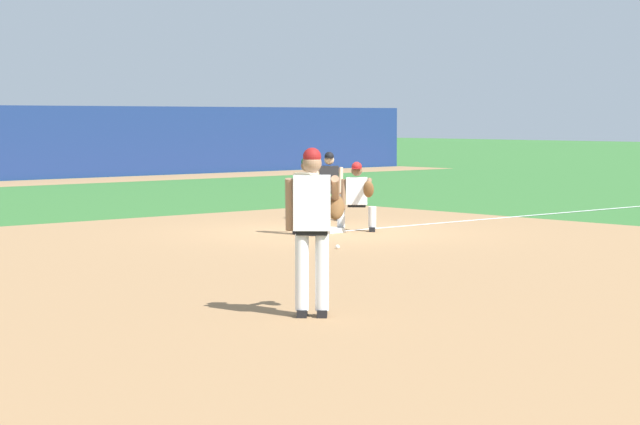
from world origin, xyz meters
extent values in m
plane|color=#336B2D|center=(0.00, 0.00, 0.00)|extent=(160.00, 160.00, 0.00)
cube|color=#9E754C|center=(-3.48, -3.64, 0.00)|extent=(18.00, 18.00, 0.01)
cube|color=white|center=(8.93, 0.00, 0.01)|extent=(17.87, 0.10, 0.00)
cube|color=white|center=(0.00, 0.00, 0.04)|extent=(0.38, 0.38, 0.09)
sphere|color=white|center=(-1.93, -2.26, 0.04)|extent=(0.07, 0.07, 0.07)
cube|color=black|center=(-7.02, -7.17, 0.04)|extent=(0.26, 0.26, 0.09)
cylinder|color=white|center=(-7.04, -7.20, 0.50)|extent=(0.15, 0.15, 0.84)
cube|color=black|center=(-6.86, -7.33, 0.04)|extent=(0.26, 0.26, 0.09)
cylinder|color=white|center=(-6.88, -7.35, 0.50)|extent=(0.15, 0.15, 0.84)
cube|color=black|center=(-6.96, -7.28, 0.94)|extent=(0.38, 0.38, 0.06)
cube|color=white|center=(-6.96, -7.28, 1.26)|extent=(0.45, 0.45, 0.60)
sphere|color=#9E7051|center=(-6.95, -7.26, 1.69)|extent=(0.21, 0.21, 0.21)
sphere|color=maroon|center=(-6.95, -7.26, 1.76)|extent=(0.20, 0.20, 0.20)
cube|color=maroon|center=(-6.89, -7.20, 1.74)|extent=(0.20, 0.20, 0.02)
cylinder|color=#9E7051|center=(-7.09, -7.05, 1.23)|extent=(0.20, 0.20, 0.59)
cylinder|color=#9E7051|center=(-6.58, -7.24, 1.35)|extent=(0.43, 0.44, 0.41)
ellipsoid|color=brown|center=(-6.52, -7.18, 1.19)|extent=(0.35, 0.35, 0.34)
cube|color=black|center=(0.71, -0.40, 0.04)|extent=(0.26, 0.26, 0.09)
cylinder|color=white|center=(0.74, -0.38, 0.28)|extent=(0.15, 0.15, 0.40)
cube|color=black|center=(0.30, 0.03, 0.04)|extent=(0.26, 0.26, 0.09)
cylinder|color=white|center=(0.32, 0.06, 0.28)|extent=(0.15, 0.15, 0.40)
cube|color=black|center=(0.53, -0.16, 0.50)|extent=(0.38, 0.38, 0.06)
cube|color=white|center=(0.53, -0.16, 0.78)|extent=(0.45, 0.46, 0.52)
sphere|color=brown|center=(0.52, -0.17, 1.17)|extent=(0.21, 0.21, 0.21)
sphere|color=maroon|center=(0.52, -0.17, 1.24)|extent=(0.20, 0.20, 0.20)
cube|color=maroon|center=(0.45, -0.23, 1.22)|extent=(0.20, 0.20, 0.02)
cylinder|color=brown|center=(0.40, -0.63, 0.92)|extent=(0.49, 0.47, 0.24)
cylinder|color=brown|center=(0.29, -0.05, 0.72)|extent=(0.23, 0.23, 0.58)
ellipsoid|color=brown|center=(0.25, -0.77, 0.85)|extent=(0.30, 0.30, 0.35)
cube|color=black|center=(-0.70, 0.11, 0.04)|extent=(0.27, 0.14, 0.09)
cylinder|color=white|center=(-0.74, 0.11, 0.33)|extent=(0.15, 0.15, 0.50)
cube|color=black|center=(-0.65, -0.28, 0.04)|extent=(0.27, 0.14, 0.09)
cylinder|color=white|center=(-0.68, -0.29, 0.33)|extent=(0.15, 0.15, 0.50)
cube|color=black|center=(-0.71, -0.09, 0.60)|extent=(0.24, 0.36, 0.06)
cube|color=beige|center=(-0.71, -0.09, 0.89)|extent=(0.29, 0.43, 0.54)
sphere|color=brown|center=(-0.69, -0.09, 1.29)|extent=(0.21, 0.21, 0.21)
sphere|color=#194C28|center=(-0.69, -0.09, 1.36)|extent=(0.20, 0.20, 0.20)
cube|color=#194C28|center=(-0.60, -0.08, 1.34)|extent=(0.13, 0.18, 0.02)
cylinder|color=brown|center=(-0.60, 0.18, 0.86)|extent=(0.34, 0.13, 0.56)
cylinder|color=brown|center=(-0.53, -0.32, 0.86)|extent=(0.34, 0.13, 0.56)
cube|color=black|center=(1.99, 1.92, 0.04)|extent=(0.26, 0.26, 0.09)
cylinder|color=#515154|center=(2.02, 1.95, 0.33)|extent=(0.15, 0.15, 0.50)
cube|color=black|center=(1.70, 2.20, 0.04)|extent=(0.26, 0.26, 0.09)
cylinder|color=#515154|center=(1.73, 2.23, 0.33)|extent=(0.15, 0.15, 0.50)
cube|color=black|center=(1.88, 2.09, 0.60)|extent=(0.38, 0.38, 0.06)
cube|color=#232326|center=(1.88, 2.09, 0.89)|extent=(0.46, 0.45, 0.54)
sphere|color=tan|center=(1.86, 2.08, 1.29)|extent=(0.21, 0.21, 0.21)
sphere|color=black|center=(1.86, 2.08, 1.36)|extent=(0.20, 0.20, 0.20)
cube|color=black|center=(1.80, 2.01, 1.34)|extent=(0.20, 0.20, 0.02)
cylinder|color=tan|center=(1.96, 1.81, 0.86)|extent=(0.29, 0.30, 0.56)
cylinder|color=tan|center=(1.59, 2.15, 0.86)|extent=(0.29, 0.30, 0.56)
camera|label=1|loc=(-15.96, -17.37, 2.19)|focal=70.00mm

